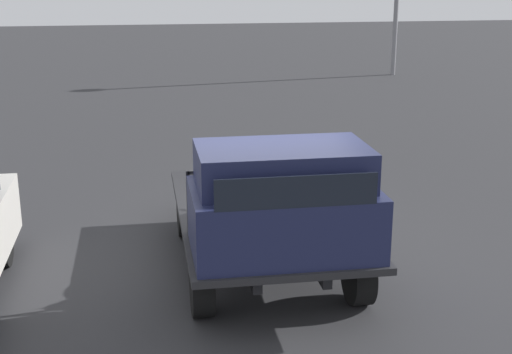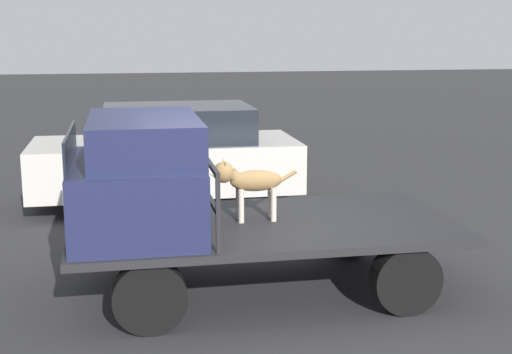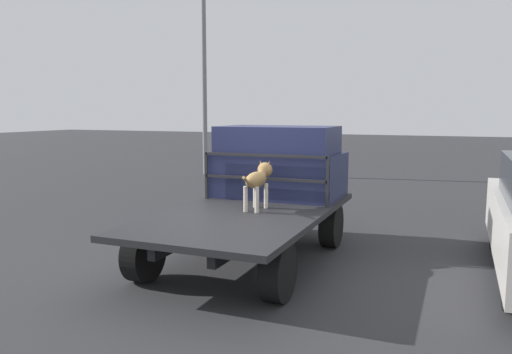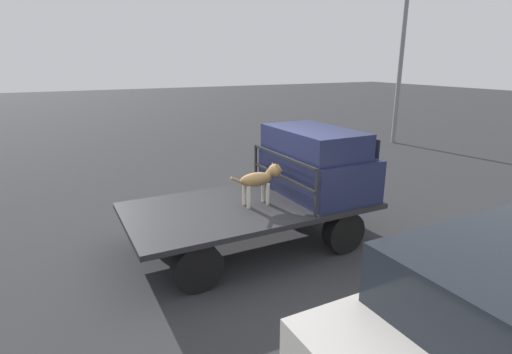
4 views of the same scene
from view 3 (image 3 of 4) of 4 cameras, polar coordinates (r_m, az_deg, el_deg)
ground_plane at (r=7.15m, az=-0.91°, el=-9.65°), size 80.00×80.00×0.00m
flatbed_truck at (r=7.01m, az=-0.92°, el=-5.28°), size 3.98×2.10×0.74m
truck_cab at (r=8.07m, az=2.66°, el=1.59°), size 1.26×1.98×1.14m
truck_headboard at (r=7.45m, az=0.92°, el=0.78°), size 0.04×1.98×0.74m
dog at (r=7.01m, az=0.32°, el=-0.19°), size 0.94×0.23×0.67m
light_pole_near at (r=17.20m, az=-6.01°, el=16.81°), size 0.51×0.51×7.16m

